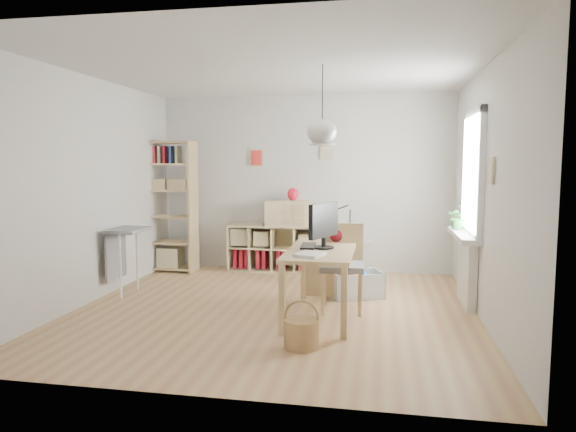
% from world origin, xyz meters
% --- Properties ---
extents(ground, '(4.50, 4.50, 0.00)m').
position_xyz_m(ground, '(0.00, 0.00, 0.00)').
color(ground, tan).
rests_on(ground, ground).
extents(room_shell, '(4.50, 4.50, 4.50)m').
position_xyz_m(room_shell, '(0.55, -0.15, 2.00)').
color(room_shell, silver).
rests_on(room_shell, ground).
extents(window_unit, '(0.07, 1.16, 1.46)m').
position_xyz_m(window_unit, '(2.23, 0.60, 1.55)').
color(window_unit, white).
rests_on(window_unit, ground).
extents(radiator, '(0.10, 0.80, 0.80)m').
position_xyz_m(radiator, '(2.19, 0.60, 0.40)').
color(radiator, white).
rests_on(radiator, ground).
extents(windowsill, '(0.22, 1.20, 0.06)m').
position_xyz_m(windowsill, '(2.14, 0.60, 0.83)').
color(windowsill, white).
rests_on(windowsill, radiator).
extents(desk, '(0.70, 1.50, 0.75)m').
position_xyz_m(desk, '(0.55, -0.15, 0.66)').
color(desk, tan).
rests_on(desk, ground).
extents(cube_shelf, '(1.40, 0.38, 0.72)m').
position_xyz_m(cube_shelf, '(-0.47, 2.08, 0.30)').
color(cube_shelf, tan).
rests_on(cube_shelf, ground).
extents(tall_bookshelf, '(0.80, 0.38, 2.00)m').
position_xyz_m(tall_bookshelf, '(-2.04, 1.80, 1.09)').
color(tall_bookshelf, tan).
rests_on(tall_bookshelf, ground).
extents(side_table, '(0.40, 0.55, 0.85)m').
position_xyz_m(side_table, '(-2.04, 0.35, 0.67)').
color(side_table, gray).
rests_on(side_table, ground).
extents(chair, '(0.50, 0.50, 0.98)m').
position_xyz_m(chair, '(0.75, 0.16, 0.56)').
color(chair, gray).
rests_on(chair, ground).
extents(wicker_basket, '(0.32, 0.32, 0.44)m').
position_xyz_m(wicker_basket, '(0.49, -1.14, 0.14)').
color(wicker_basket, '#A47E4A').
rests_on(wicker_basket, ground).
extents(storage_chest, '(0.83, 0.88, 0.66)m').
position_xyz_m(storage_chest, '(0.88, 0.80, 0.22)').
color(storage_chest, silver).
rests_on(storage_chest, ground).
extents(monitor, '(0.26, 0.54, 0.50)m').
position_xyz_m(monitor, '(0.57, -0.14, 1.03)').
color(monitor, black).
rests_on(monitor, desk).
extents(keyboard, '(0.18, 0.42, 0.02)m').
position_xyz_m(keyboard, '(0.39, -0.06, 0.76)').
color(keyboard, black).
rests_on(keyboard, desk).
extents(task_lamp, '(0.37, 0.14, 0.40)m').
position_xyz_m(task_lamp, '(0.64, 0.40, 1.02)').
color(task_lamp, black).
rests_on(task_lamp, desk).
extents(yarn_ball, '(0.16, 0.16, 0.16)m').
position_xyz_m(yarn_ball, '(0.67, 0.31, 0.83)').
color(yarn_ball, '#550B14').
rests_on(yarn_ball, desk).
extents(paper_tray, '(0.32, 0.36, 0.03)m').
position_xyz_m(paper_tray, '(0.49, -0.61, 0.77)').
color(paper_tray, white).
rests_on(paper_tray, desk).
extents(drawer_chest, '(0.70, 0.40, 0.38)m').
position_xyz_m(drawer_chest, '(-0.24, 2.04, 0.91)').
color(drawer_chest, tan).
rests_on(drawer_chest, cube_shelf).
extents(red_vase, '(0.17, 0.17, 0.20)m').
position_xyz_m(red_vase, '(-0.14, 2.04, 1.20)').
color(red_vase, maroon).
rests_on(red_vase, drawer_chest).
extents(potted_plant, '(0.28, 0.24, 0.30)m').
position_xyz_m(potted_plant, '(2.12, 0.93, 1.01)').
color(potted_plant, '#225A25').
rests_on(potted_plant, windowsill).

